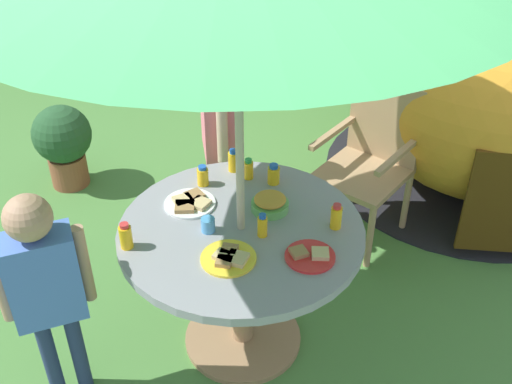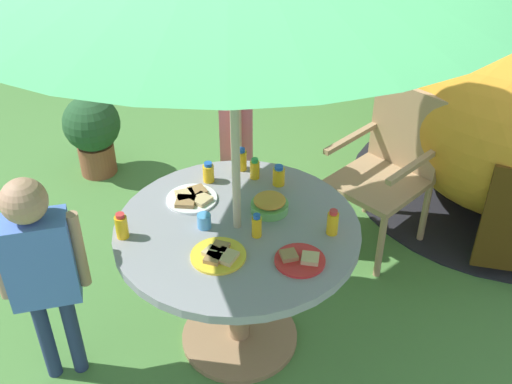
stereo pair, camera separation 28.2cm
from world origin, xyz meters
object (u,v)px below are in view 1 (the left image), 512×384
plate_near_left (229,258)px  garden_table (242,255)px  dome_tent (486,78)px  juice_bottle_back_edge (233,161)px  cup_near (208,225)px  juice_bottle_center_front (126,236)px  plate_mid_right (190,203)px  wooden_chair (371,155)px  juice_bottle_far_left (203,176)px  snack_bowl (270,203)px  juice_bottle_mid_left (262,226)px  child_in_blue_shirt (44,278)px  plate_center_back (310,256)px  child_in_pink_shirt (219,115)px  juice_bottle_front_edge (336,217)px  juice_bottle_near_right (248,169)px  potted_plant (63,141)px  juice_bottle_far_right (274,174)px

plate_near_left → garden_table: bearing=92.0°
dome_tent → juice_bottle_back_edge: size_ratio=18.67×
cup_near → juice_bottle_center_front: bearing=-147.9°
garden_table → cup_near: cup_near is taller
plate_near_left → plate_mid_right: (-0.28, 0.33, 0.00)m
wooden_chair → juice_bottle_far_left: (-0.76, -0.82, 0.25)m
snack_bowl → juice_bottle_back_edge: juice_bottle_back_edge is taller
juice_bottle_mid_left → juice_bottle_center_front: bearing=-158.2°
plate_near_left → juice_bottle_center_front: bearing=-176.6°
child_in_blue_shirt → juice_bottle_center_front: (0.26, 0.24, 0.08)m
juice_bottle_far_left → plate_center_back: bearing=-34.0°
wooden_chair → dome_tent: size_ratio=0.42×
plate_mid_right → plate_center_back: (0.61, -0.23, -0.00)m
juice_bottle_back_edge → child_in_pink_shirt: bearing=116.3°
snack_bowl → plate_mid_right: bearing=-171.2°
juice_bottle_front_edge → juice_bottle_back_edge: size_ratio=1.03×
plate_near_left → juice_bottle_far_left: 0.58m
snack_bowl → plate_mid_right: 0.38m
garden_table → juice_bottle_mid_left: bearing=-16.7°
juice_bottle_near_right → juice_bottle_back_edge: bearing=151.8°
wooden_chair → plate_near_left: size_ratio=4.06×
dome_tent → child_in_blue_shirt: size_ratio=2.03×
juice_bottle_near_right → juice_bottle_mid_left: 0.46m
juice_bottle_near_right → potted_plant: bearing=154.9°
plate_center_back → juice_bottle_center_front: (-0.77, -0.12, 0.05)m
potted_plant → child_in_pink_shirt: size_ratio=0.46×
child_in_pink_shirt → juice_bottle_far_left: 0.58m
plate_near_left → juice_bottle_far_right: juice_bottle_far_right is taller
child_in_blue_shirt → juice_bottle_center_front: child_in_blue_shirt is taller
cup_near → child_in_pink_shirt: bearing=104.1°
juice_bottle_center_front → juice_bottle_back_edge: size_ratio=1.03×
plate_center_back → juice_bottle_far_right: 0.58m
plate_mid_right → juice_bottle_far_left: bearing=88.1°
juice_bottle_far_left → juice_bottle_back_edge: size_ratio=0.87×
potted_plant → juice_bottle_far_right: 1.81m
plate_center_back → juice_bottle_far_left: bearing=146.0°
snack_bowl → potted_plant: bearing=150.6°
plate_near_left → juice_bottle_center_front: size_ratio=1.90×
wooden_chair → juice_bottle_front_edge: bearing=-70.8°
juice_bottle_center_front → cup_near: size_ratio=1.85×
potted_plant → juice_bottle_mid_left: juice_bottle_mid_left is taller
garden_table → plate_near_left: bearing=-88.0°
plate_mid_right → juice_bottle_front_edge: 0.69m
garden_table → juice_bottle_far_right: bearing=80.8°
juice_bottle_center_front → juice_bottle_mid_left: juice_bottle_center_front is taller
juice_bottle_back_edge → garden_table: bearing=-70.1°
garden_table → juice_bottle_mid_left: (0.11, -0.03, 0.22)m
plate_mid_right → juice_bottle_front_edge: juice_bottle_front_edge is taller
plate_near_left → juice_bottle_mid_left: (0.10, 0.19, 0.04)m
juice_bottle_center_front → juice_bottle_front_edge: bearing=22.7°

